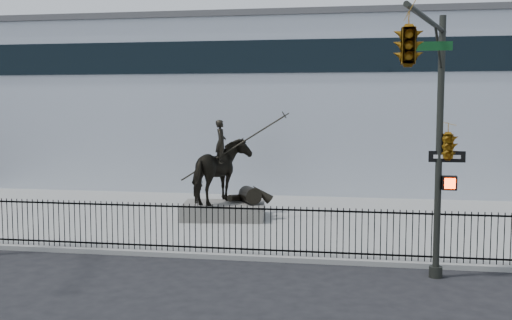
# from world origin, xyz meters

# --- Properties ---
(ground) EXTENTS (120.00, 120.00, 0.00)m
(ground) POSITION_xyz_m (0.00, 0.00, 0.00)
(ground) COLOR black
(ground) RESTS_ON ground
(plaza) EXTENTS (30.00, 12.00, 0.15)m
(plaza) POSITION_xyz_m (0.00, 7.00, 0.07)
(plaza) COLOR gray
(plaza) RESTS_ON ground
(building) EXTENTS (44.00, 14.00, 9.00)m
(building) POSITION_xyz_m (0.00, 20.00, 4.50)
(building) COLOR #B4BBC4
(building) RESTS_ON ground
(picket_fence) EXTENTS (22.10, 0.10, 1.50)m
(picket_fence) POSITION_xyz_m (0.00, 1.25, 0.90)
(picket_fence) COLOR black
(picket_fence) RESTS_ON plaza
(statue_plinth) EXTENTS (3.46, 2.59, 0.60)m
(statue_plinth) POSITION_xyz_m (-0.36, 6.73, 0.45)
(statue_plinth) COLOR #625E59
(statue_plinth) RESTS_ON plaza
(equestrian_statue) EXTENTS (4.10, 2.79, 3.49)m
(equestrian_statue) POSITION_xyz_m (-0.30, 6.74, 2.01)
(equestrian_statue) COLOR black
(equestrian_statue) RESTS_ON statue_plinth
(traffic_signal_right) EXTENTS (2.17, 6.86, 7.00)m
(traffic_signal_right) POSITION_xyz_m (6.47, -2.00, 4.85)
(traffic_signal_right) COLOR #242621
(traffic_signal_right) RESTS_ON ground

